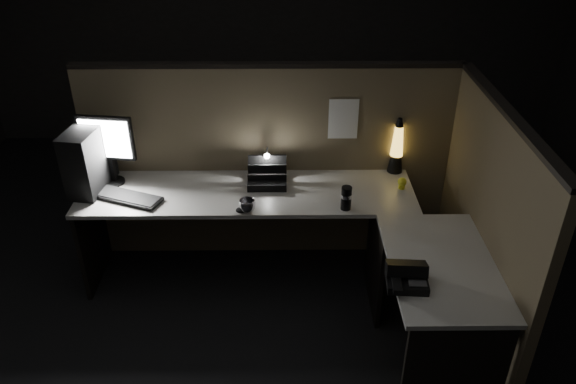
{
  "coord_description": "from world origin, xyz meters",
  "views": [
    {
      "loc": [
        0.1,
        -2.71,
        2.71
      ],
      "look_at": [
        0.13,
        0.35,
        0.87
      ],
      "focal_mm": 35.0,
      "sensor_mm": 36.0,
      "label": 1
    }
  ],
  "objects_px": {
    "pc_tower": "(88,158)",
    "lava_lamp": "(397,150)",
    "keyboard": "(128,198)",
    "desk_phone": "(406,276)",
    "monitor": "(107,143)"
  },
  "relations": [
    {
      "from": "keyboard",
      "to": "desk_phone",
      "type": "distance_m",
      "value": 1.92
    },
    {
      "from": "pc_tower",
      "to": "monitor",
      "type": "xyz_separation_m",
      "value": [
        0.12,
        0.07,
        0.08
      ]
    },
    {
      "from": "pc_tower",
      "to": "monitor",
      "type": "relative_size",
      "value": 0.89
    },
    {
      "from": "keyboard",
      "to": "monitor",
      "type": "bearing_deg",
      "value": 145.22
    },
    {
      "from": "lava_lamp",
      "to": "pc_tower",
      "type": "bearing_deg",
      "value": -174.42
    },
    {
      "from": "keyboard",
      "to": "lava_lamp",
      "type": "distance_m",
      "value": 1.91
    },
    {
      "from": "monitor",
      "to": "lava_lamp",
      "type": "bearing_deg",
      "value": 11.88
    },
    {
      "from": "pc_tower",
      "to": "keyboard",
      "type": "height_order",
      "value": "pc_tower"
    },
    {
      "from": "monitor",
      "to": "lava_lamp",
      "type": "distance_m",
      "value": 2.03
    },
    {
      "from": "monitor",
      "to": "lava_lamp",
      "type": "relative_size",
      "value": 1.2
    },
    {
      "from": "monitor",
      "to": "desk_phone",
      "type": "xyz_separation_m",
      "value": [
        1.86,
        -1.12,
        -0.25
      ]
    },
    {
      "from": "pc_tower",
      "to": "keyboard",
      "type": "xyz_separation_m",
      "value": [
        0.27,
        -0.16,
        -0.21
      ]
    },
    {
      "from": "monitor",
      "to": "desk_phone",
      "type": "relative_size",
      "value": 2.09
    },
    {
      "from": "pc_tower",
      "to": "lava_lamp",
      "type": "xyz_separation_m",
      "value": [
        2.14,
        0.21,
        -0.05
      ]
    },
    {
      "from": "monitor",
      "to": "pc_tower",
      "type": "bearing_deg",
      "value": -140.8
    }
  ]
}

